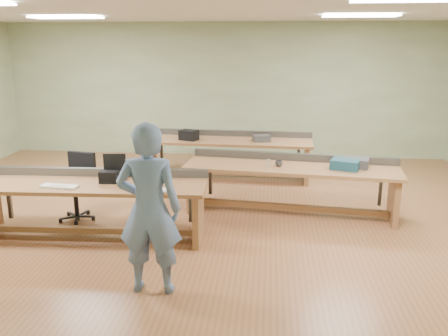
{
  "coord_description": "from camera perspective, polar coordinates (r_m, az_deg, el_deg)",
  "views": [
    {
      "loc": [
        1.07,
        -6.81,
        2.53
      ],
      "look_at": [
        0.46,
        -0.6,
        0.89
      ],
      "focal_mm": 38.0,
      "sensor_mm": 36.0,
      "label": 1
    }
  ],
  "objects": [
    {
      "name": "camera_bag",
      "position": [
        6.42,
        -13.7,
        -1.05
      ],
      "size": [
        0.23,
        0.15,
        0.16
      ],
      "primitive_type": "cube",
      "rotation": [
        0.0,
        0.0,
        0.0
      ],
      "color": "black",
      "rests_on": "workbench_front"
    },
    {
      "name": "wall_back",
      "position": [
        10.91,
        -0.05,
        9.34
      ],
      "size": [
        10.0,
        0.04,
        3.0
      ],
      "primitive_type": "cube",
      "color": "#A1B78B",
      "rests_on": "floor"
    },
    {
      "name": "drinks_can",
      "position": [
        7.05,
        5.34,
        0.55
      ],
      "size": [
        0.08,
        0.08,
        0.12
      ],
      "primitive_type": "cylinder",
      "rotation": [
        0.0,
        0.0,
        -0.24
      ],
      "color": "silver",
      "rests_on": "workbench_mid"
    },
    {
      "name": "fluor_panels",
      "position": [
        6.9,
        -3.52,
        18.38
      ],
      "size": [
        6.2,
        3.5,
        0.03
      ],
      "color": "white",
      "rests_on": "ceiling"
    },
    {
      "name": "ceiling",
      "position": [
        6.91,
        -3.52,
        18.63
      ],
      "size": [
        10.0,
        10.0,
        0.0
      ],
      "primitive_type": "plane",
      "color": "silver",
      "rests_on": "wall_back"
    },
    {
      "name": "parts_bin_grey",
      "position": [
        7.31,
        15.13,
        0.67
      ],
      "size": [
        0.54,
        0.41,
        0.13
      ],
      "primitive_type": "cube",
      "rotation": [
        0.0,
        0.0,
        -0.23
      ],
      "color": "#333335",
      "rests_on": "workbench_mid"
    },
    {
      "name": "keyboard",
      "position": [
        6.4,
        -19.21,
        -2.11
      ],
      "size": [
        0.49,
        0.21,
        0.03
      ],
      "primitive_type": "cube",
      "rotation": [
        0.0,
        0.0,
        -0.1
      ],
      "color": "beige",
      "rests_on": "workbench_front"
    },
    {
      "name": "parts_bin_teal",
      "position": [
        7.14,
        14.38,
        0.43
      ],
      "size": [
        0.47,
        0.41,
        0.14
      ],
      "primitive_type": "cube",
      "rotation": [
        0.0,
        0.0,
        -0.32
      ],
      "color": "#163C49",
      "rests_on": "workbench_mid"
    },
    {
      "name": "tray_back",
      "position": [
        8.91,
        4.51,
        3.58
      ],
      "size": [
        0.36,
        0.31,
        0.12
      ],
      "primitive_type": "cube",
      "rotation": [
        0.0,
        0.0,
        0.33
      ],
      "color": "#333335",
      "rests_on": "workbench_back"
    },
    {
      "name": "storage_box_back",
      "position": [
        9.05,
        -4.26,
        3.97
      ],
      "size": [
        0.39,
        0.34,
        0.19
      ],
      "primitive_type": "cube",
      "rotation": [
        0.0,
        0.0,
        -0.4
      ],
      "color": "black",
      "rests_on": "workbench_back"
    },
    {
      "name": "workbench_back",
      "position": [
        9.14,
        0.26,
        2.34
      ],
      "size": [
        3.31,
        1.03,
        0.86
      ],
      "rotation": [
        0.0,
        0.0,
        -0.05
      ],
      "color": "#976C40",
      "rests_on": "floor"
    },
    {
      "name": "laptop_base",
      "position": [
        6.46,
        -13.11,
        -1.47
      ],
      "size": [
        0.33,
        0.28,
        0.03
      ],
      "primitive_type": "cube",
      "rotation": [
        0.0,
        0.0,
        0.12
      ],
      "color": "black",
      "rests_on": "workbench_front"
    },
    {
      "name": "workbench_front",
      "position": [
        6.56,
        -15.81,
        -3.29
      ],
      "size": [
        3.13,
        0.95,
        0.86
      ],
      "rotation": [
        0.0,
        0.0,
        0.04
      ],
      "color": "#976C40",
      "rests_on": "floor"
    },
    {
      "name": "task_chair",
      "position": [
        7.32,
        -17.19,
        -3.18
      ],
      "size": [
        0.63,
        0.63,
        0.98
      ],
      "rotation": [
        0.0,
        0.0,
        -0.21
      ],
      "color": "black",
      "rests_on": "floor"
    },
    {
      "name": "mug",
      "position": [
        7.12,
        6.62,
        0.54
      ],
      "size": [
        0.11,
        0.11,
        0.09
      ],
      "primitive_type": "imported",
      "rotation": [
        0.0,
        0.0,
        0.03
      ],
      "color": "#333335",
      "rests_on": "workbench_mid"
    },
    {
      "name": "floor",
      "position": [
        7.34,
        -3.15,
        -5.43
      ],
      "size": [
        10.0,
        10.0,
        0.0
      ],
      "primitive_type": "plane",
      "color": "brown",
      "rests_on": "ground"
    },
    {
      "name": "wall_front",
      "position": [
        3.18,
        -14.53,
        -4.66
      ],
      "size": [
        10.0,
        0.04,
        3.0
      ],
      "primitive_type": "cube",
      "color": "#A1B78B",
      "rests_on": "floor"
    },
    {
      "name": "trackball_mouse",
      "position": [
        5.87,
        -7.48,
        -2.69
      ],
      "size": [
        0.18,
        0.19,
        0.06
      ],
      "primitive_type": "ellipsoid",
      "rotation": [
        0.0,
        0.0,
        -0.38
      ],
      "color": "white",
      "rests_on": "workbench_front"
    },
    {
      "name": "laptop_screen",
      "position": [
        6.52,
        -13.02,
        0.68
      ],
      "size": [
        0.3,
        0.05,
        0.24
      ],
      "primitive_type": "cube",
      "rotation": [
        0.0,
        0.0,
        0.12
      ],
      "color": "black",
      "rests_on": "laptop_base"
    },
    {
      "name": "workbench_mid",
      "position": [
        7.25,
        8.07,
        -1.12
      ],
      "size": [
        3.27,
        1.21,
        0.86
      ],
      "rotation": [
        0.0,
        0.0,
        -0.12
      ],
      "color": "#976C40",
      "rests_on": "floor"
    },
    {
      "name": "person",
      "position": [
        4.88,
        -8.99,
        -4.95
      ],
      "size": [
        0.67,
        0.45,
        1.8
      ],
      "primitive_type": "imported",
      "rotation": [
        0.0,
        0.0,
        3.18
      ],
      "color": "#657BA5",
      "rests_on": "floor"
    }
  ]
}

